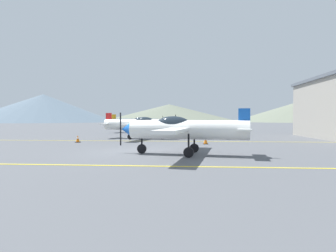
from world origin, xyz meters
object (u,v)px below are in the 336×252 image
airplane_near (183,129)px  traffic_cone_side (78,139)px  airplane_mid (139,124)px  airplane_far (136,122)px  traffic_cone_front (206,140)px  car_sedan (206,125)px

airplane_near → traffic_cone_side: (-8.51, 6.83, -1.07)m
airplane_mid → airplane_far: same height
airplane_far → traffic_cone_front: (8.12, -15.27, -1.07)m
airplane_mid → traffic_cone_side: airplane_mid is taller
airplane_near → airplane_far: 22.38m
airplane_near → traffic_cone_front: airplane_near is taller
airplane_mid → car_sedan: airplane_mid is taller
traffic_cone_side → airplane_far: bearing=82.5°
airplane_near → traffic_cone_front: (1.52, 6.11, -1.07)m
airplane_near → traffic_cone_front: 6.39m
airplane_near → airplane_far: (-6.60, 21.38, 0.00)m
car_sedan → traffic_cone_front: size_ratio=7.34×
car_sedan → traffic_cone_side: (-11.34, -22.04, -0.56)m
airplane_near → car_sedan: bearing=84.4°
airplane_far → car_sedan: bearing=38.4°
car_sedan → airplane_near: bearing=-95.6°
airplane_near → car_sedan: airplane_near is taller
airplane_near → airplane_far: size_ratio=1.00×
airplane_mid → airplane_far: bearing=102.2°
traffic_cone_side → traffic_cone_front: bearing=-4.1°
car_sedan → traffic_cone_front: bearing=-93.3°
airplane_near → airplane_mid: 11.86m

